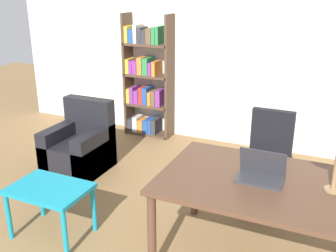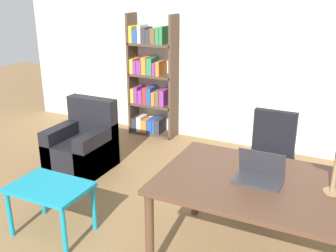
# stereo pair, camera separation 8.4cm
# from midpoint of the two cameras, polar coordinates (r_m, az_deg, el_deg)

# --- Properties ---
(wall_back) EXTENTS (8.00, 0.06, 2.70)m
(wall_back) POSITION_cam_midpoint_polar(r_m,az_deg,el_deg) (5.37, 14.06, 10.45)
(wall_back) COLOR silver
(wall_back) RESTS_ON ground_plane
(desk) EXTENTS (1.56, 1.06, 0.75)m
(desk) POSITION_cam_midpoint_polar(r_m,az_deg,el_deg) (3.17, 12.57, -9.08)
(desk) COLOR #4C3323
(desk) RESTS_ON ground_plane
(laptop) EXTENTS (0.36, 0.23, 0.24)m
(laptop) POSITION_cam_midpoint_polar(r_m,az_deg,el_deg) (3.13, 12.54, -6.72)
(laptop) COLOR #2D2D33
(laptop) RESTS_ON desk
(office_chair) EXTENTS (0.54, 0.54, 0.96)m
(office_chair) POSITION_cam_midpoint_polar(r_m,az_deg,el_deg) (4.24, 13.68, -5.16)
(office_chair) COLOR black
(office_chair) RESTS_ON ground_plane
(side_table_blue) EXTENTS (0.69, 0.49, 0.49)m
(side_table_blue) POSITION_cam_midpoint_polar(r_m,az_deg,el_deg) (3.71, -17.41, -9.43)
(side_table_blue) COLOR teal
(side_table_blue) RESTS_ON ground_plane
(armchair) EXTENTS (0.65, 0.72, 0.86)m
(armchair) POSITION_cam_midpoint_polar(r_m,az_deg,el_deg) (4.95, -13.16, -3.16)
(armchair) COLOR black
(armchair) RESTS_ON ground_plane
(bookshelf) EXTENTS (0.72, 0.28, 1.80)m
(bookshelf) POSITION_cam_midpoint_polar(r_m,az_deg,el_deg) (5.85, -3.60, 6.50)
(bookshelf) COLOR #4C3828
(bookshelf) RESTS_ON ground_plane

